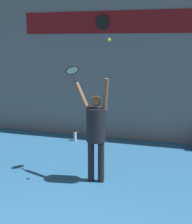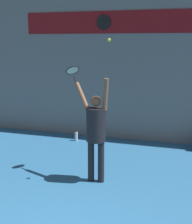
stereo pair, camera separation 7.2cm
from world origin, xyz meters
The scene contains 7 objects.
back_wall centered at (0.00, 6.21, 2.50)m, with size 18.00×0.10×5.00m.
sponsor_banner centered at (0.00, 6.15, 3.32)m, with size 6.41×0.02×0.60m.
scoreboard_clock centered at (-0.86, 6.13, 3.32)m, with size 0.42×0.04×0.42m.
tennis_player centered at (-0.19, 3.19, 1.11)m, with size 0.83×0.51×2.13m.
tennis_racket centered at (-0.81, 3.59, 2.20)m, with size 0.38×0.38×0.36m.
tennis_ball centered at (0.08, 3.15, 2.83)m, with size 0.07×0.07×0.07m.
water_bottle centered at (-1.51, 5.58, 0.14)m, with size 0.09×0.09×0.30m.
Camera 1 is at (1.48, -2.52, 2.81)m, focal length 50.00 mm.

